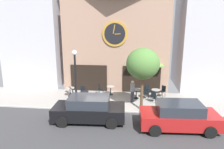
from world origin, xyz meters
TOP-DOWN VIEW (x-y plane):
  - ground_plane at (0.00, -1.15)m, footprint 24.17×11.08m
  - clock_building at (0.47, 5.61)m, footprint 9.14×3.80m
  - neighbor_building_left at (-7.37, 6.49)m, footprint 5.26×4.23m
  - neighbor_building_right at (8.62, 6.86)m, footprint 5.14×4.98m
  - street_lamp at (-2.03, 1.02)m, footprint 0.36×0.36m
  - street_tree at (2.68, 0.61)m, footprint 2.19×1.97m
  - cafe_table_near_curb at (-3.03, 2.66)m, footprint 0.71×0.71m
  - cafe_table_near_door at (-1.62, 1.86)m, footprint 0.63×0.63m
  - cafe_table_center at (0.20, 3.43)m, footprint 0.64×0.64m
  - cafe_table_leftmost at (2.34, 2.78)m, footprint 0.70×0.70m
  - cafe_table_center_left at (3.86, 2.86)m, footprint 0.69×0.69m
  - cafe_chair_facing_street at (3.29, 3.51)m, footprint 0.56×0.56m
  - cafe_chair_facing_wall at (-1.96, 2.65)m, footprint 0.47×0.47m
  - cafe_chair_by_entrance at (4.48, 3.45)m, footprint 0.57×0.57m
  - cafe_chair_under_awning at (3.63, 2.03)m, footprint 0.52×0.52m
  - cafe_chair_near_lamp at (-2.41, 1.73)m, footprint 0.47×0.47m
  - cafe_chair_mid_row at (3.04, 2.82)m, footprint 0.47×0.47m
  - cafe_chair_right_end at (-0.65, 3.25)m, footprint 0.42×0.42m
  - pedestrian_grey at (2.03, 1.98)m, footprint 0.45×0.45m
  - parked_car_black at (-0.52, -1.46)m, footprint 4.39×2.20m
  - parked_car_red at (4.68, -1.84)m, footprint 4.39×2.20m

SIDE VIEW (x-z plane):
  - ground_plane at x=0.00m, z-range -0.09..0.04m
  - cafe_table_center at x=0.20m, z-range 0.12..0.85m
  - cafe_table_near_door at x=-1.62m, z-range 0.12..0.85m
  - cafe_table_near_curb at x=-3.03m, z-range 0.15..0.88m
  - cafe_table_center_left at x=3.86m, z-range 0.15..0.90m
  - cafe_chair_facing_street at x=3.29m, z-range 0.08..0.98m
  - cafe_chair_facing_wall at x=-1.96m, z-range 0.08..0.98m
  - cafe_chair_by_entrance at x=4.48m, z-range 0.08..0.98m
  - cafe_chair_under_awning at x=3.63m, z-range 0.08..0.98m
  - cafe_chair_near_lamp at x=-2.41m, z-range 0.08..0.98m
  - cafe_chair_mid_row at x=3.04m, z-range 0.08..0.98m
  - cafe_chair_right_end at x=-0.65m, z-range 0.08..0.98m
  - cafe_table_leftmost at x=2.34m, z-range 0.16..0.92m
  - parked_car_black at x=-0.52m, z-range -0.01..1.54m
  - parked_car_red at x=4.68m, z-range -0.01..1.54m
  - pedestrian_grey at x=2.03m, z-range 0.03..1.70m
  - street_lamp at x=-2.03m, z-range 0.03..4.04m
  - street_tree at x=2.68m, z-range 1.07..5.34m
  - clock_building at x=0.47m, z-range 0.14..9.73m
  - neighbor_building_right at x=8.62m, z-range 0.00..11.30m
  - neighbor_building_left at x=-7.37m, z-range 0.00..14.35m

